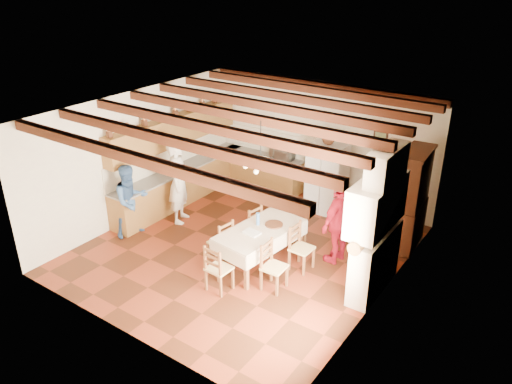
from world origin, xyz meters
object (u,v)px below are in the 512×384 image
chair_right_near (274,266)px  chair_left_near (221,241)px  refrigerator (327,178)px  microwave (282,154)px  person_woman_blue (131,201)px  person_man (179,182)px  chair_end_near (219,267)px  hutch (412,199)px  dining_table (260,233)px  chair_end_far (294,222)px  chair_left_far (250,225)px  person_woman_red (339,221)px  chair_right_far (302,248)px

chair_right_near → chair_left_near: bearing=81.7°
refrigerator → microwave: (-1.47, 0.31, 0.21)m
person_woman_blue → refrigerator: bearing=-27.5°
refrigerator → person_man: person_man is taller
chair_right_near → person_woman_blue: person_woman_blue is taller
chair_end_near → person_woman_blue: bearing=-8.0°
hutch → chair_end_near: size_ratio=2.24×
chair_left_near → person_woman_blue: (-2.32, -0.21, 0.35)m
hutch → dining_table: bearing=-135.3°
refrigerator → chair_end_near: 4.09m
chair_end_far → person_woman_blue: person_woman_blue is taller
chair_left_far → chair_end_near: bearing=25.8°
dining_table → chair_end_near: bearing=-96.5°
chair_left_near → person_woman_red: (1.90, 1.40, 0.42)m
hutch → chair_left_near: size_ratio=2.24×
chair_right_near → person_woman_red: 1.69m
chair_left_near → chair_right_near: (1.38, -0.16, 0.00)m
chair_right_near → dining_table: bearing=49.9°
chair_right_far → refrigerator: bearing=19.8°
dining_table → person_woman_red: size_ratio=1.07×
chair_right_near → person_man: bearing=70.7°
person_woman_blue → chair_right_far: bearing=-63.7°
person_woman_blue → microwave: (1.50, 3.82, 0.24)m
chair_left_far → chair_left_near: bearing=3.6°
chair_end_far → person_man: bearing=-153.3°
person_man → person_woman_blue: bearing=134.1°
hutch → person_woman_red: bearing=-127.5°
chair_end_near → person_man: size_ratio=0.48×
chair_left_near → chair_end_far: bearing=160.6°
person_woman_red → microwave: person_woman_red is taller
dining_table → chair_right_far: chair_right_far is taller
dining_table → chair_left_far: size_ratio=2.02×
chair_left_far → chair_end_far: bearing=141.9°
refrigerator → person_woman_red: bearing=-59.1°
chair_end_far → chair_left_near: bearing=-104.4°
refrigerator → person_woman_blue: bearing=-132.6°
dining_table → hutch: bearing=48.8°
chair_left_far → chair_right_far: same height
chair_right_near → person_man: (-3.28, 1.04, 0.51)m
chair_left_near → person_woman_blue: person_woman_blue is taller
refrigerator → chair_left_near: (-0.65, -3.31, -0.37)m
dining_table → person_man: bearing=169.1°
dining_table → person_woman_blue: size_ratio=1.18×
chair_end_far → chair_right_near: bearing=-57.6°
dining_table → person_woman_blue: person_woman_blue is taller
dining_table → chair_left_far: 0.82m
chair_right_near → microwave: bearing=28.5°
refrigerator → chair_left_near: bearing=-103.5°
chair_left_far → person_woman_red: bearing=115.6°
refrigerator → chair_end_far: size_ratio=1.78×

